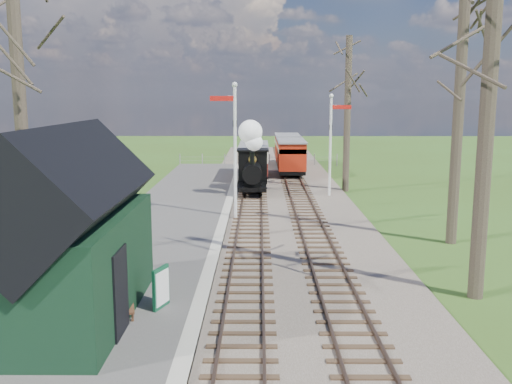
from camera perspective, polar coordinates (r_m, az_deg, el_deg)
distant_hills at (r=76.98m, az=1.10°, el=-6.81°), size 114.40×48.00×22.02m
ballast_bed at (r=31.94m, az=1.98°, el=-0.43°), size 8.00×60.00×0.10m
track_near at (r=31.92m, az=-0.35°, el=-0.34°), size 1.60×60.00×0.15m
track_far at (r=31.99m, az=4.31°, el=-0.34°), size 1.60×60.00×0.15m
platform at (r=24.39m, az=-8.85°, el=-3.59°), size 5.00×44.00×0.20m
coping_strip at (r=24.13m, az=-3.45°, el=-3.63°), size 0.40×44.00×0.21m
station_shed at (r=14.62m, az=-18.42°, el=-4.21°), size 3.25×6.30×4.78m
semaphore_near at (r=25.54m, az=-2.26°, el=5.12°), size 1.22×0.24×6.22m
semaphore_far at (r=31.76m, az=7.59°, el=5.44°), size 1.22×0.24×5.72m
bare_trees at (r=19.56m, az=3.14°, el=8.37°), size 15.51×22.39×12.00m
fence_line at (r=45.72m, az=0.24°, el=3.27°), size 12.60×0.08×1.00m
locomotive at (r=32.11m, az=-0.37°, el=3.02°), size 1.66×3.87×4.15m
coach at (r=38.18m, az=-0.24°, el=3.31°), size 1.94×6.64×2.04m
red_carriage_a at (r=40.11m, az=3.52°, el=3.60°), size 1.93×4.79×2.03m
red_carriage_b at (r=45.57m, az=3.14°, el=4.34°), size 1.93×4.79×2.03m
sign_board at (r=15.12m, az=-9.47°, el=-9.40°), size 0.33×0.72×1.09m
bench at (r=15.02m, az=-13.36°, el=-10.31°), size 0.77×1.50×0.82m
person at (r=14.33m, az=-14.22°, el=-10.35°), size 0.32×0.47×1.23m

